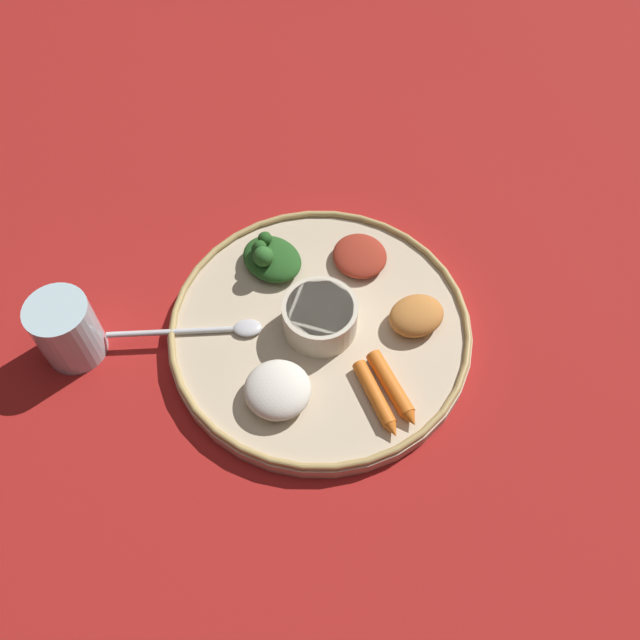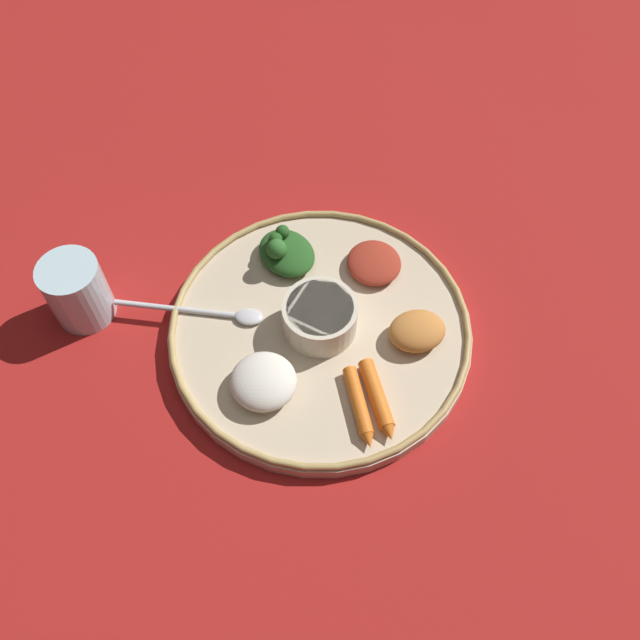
# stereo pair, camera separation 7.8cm
# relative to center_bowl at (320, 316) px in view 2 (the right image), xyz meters

# --- Properties ---
(ground_plane) EXTENTS (2.40, 2.40, 0.00)m
(ground_plane) POSITION_rel_center_bowl_xyz_m (0.00, 0.00, -0.04)
(ground_plane) COLOR maroon
(platter) EXTENTS (0.36, 0.36, 0.02)m
(platter) POSITION_rel_center_bowl_xyz_m (0.00, 0.00, -0.03)
(platter) COLOR #C6B293
(platter) RESTS_ON ground_plane
(platter_rim) EXTENTS (0.36, 0.36, 0.01)m
(platter_rim) POSITION_rel_center_bowl_xyz_m (0.00, 0.00, -0.02)
(platter_rim) COLOR tan
(platter_rim) RESTS_ON platter
(center_bowl) EXTENTS (0.09, 0.09, 0.04)m
(center_bowl) POSITION_rel_center_bowl_xyz_m (0.00, 0.00, 0.00)
(center_bowl) COLOR beige
(center_bowl) RESTS_ON platter
(spoon) EXTENTS (0.14, 0.14, 0.01)m
(spoon) POSITION_rel_center_bowl_xyz_m (0.10, 0.09, -0.02)
(spoon) COLOR silver
(spoon) RESTS_ON platter
(greens_pile) EXTENTS (0.08, 0.07, 0.05)m
(greens_pile) POSITION_rel_center_bowl_xyz_m (0.11, -0.03, -0.01)
(greens_pile) COLOR #23511E
(greens_pile) RESTS_ON platter
(carrot_near_spoon) EXTENTS (0.09, 0.06, 0.02)m
(carrot_near_spoon) POSITION_rel_center_bowl_xyz_m (-0.11, 0.03, -0.02)
(carrot_near_spoon) COLOR orange
(carrot_near_spoon) RESTS_ON platter
(carrot_outer) EXTENTS (0.10, 0.06, 0.02)m
(carrot_outer) POSITION_rel_center_bowl_xyz_m (-0.12, 0.01, -0.01)
(carrot_outer) COLOR orange
(carrot_outer) RESTS_ON platter
(mound_rice_white) EXTENTS (0.09, 0.09, 0.03)m
(mound_rice_white) POSITION_rel_center_bowl_xyz_m (-0.02, 0.10, -0.01)
(mound_rice_white) COLOR silver
(mound_rice_white) RESTS_ON platter
(mound_beet) EXTENTS (0.09, 0.09, 0.02)m
(mound_beet) POSITION_rel_center_bowl_xyz_m (0.02, -0.11, -0.01)
(mound_beet) COLOR maroon
(mound_beet) RESTS_ON platter
(mound_squash) EXTENTS (0.08, 0.08, 0.03)m
(mound_squash) POSITION_rel_center_bowl_xyz_m (-0.08, -0.08, -0.01)
(mound_squash) COLOR #C67A38
(mound_squash) RESTS_ON platter
(drinking_glass) EXTENTS (0.07, 0.07, 0.09)m
(drinking_glass) POSITION_rel_center_bowl_xyz_m (0.21, 0.20, -0.00)
(drinking_glass) COLOR silver
(drinking_glass) RESTS_ON ground_plane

